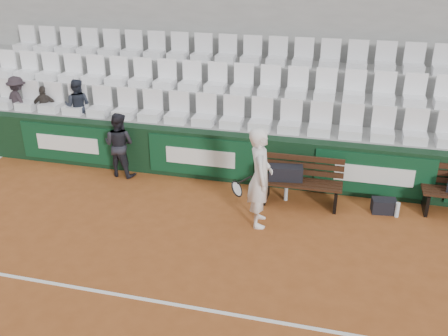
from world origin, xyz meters
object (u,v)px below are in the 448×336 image
at_px(sports_bag_ground, 384,206).
at_px(water_bottle_far, 397,210).
at_px(sports_bag_left, 286,173).
at_px(water_bottle_near, 286,194).
at_px(ball_kid, 119,145).
at_px(bench_left, 300,193).
at_px(tennis_player, 260,177).
at_px(spectator_a, 15,83).
at_px(spectator_b, 42,88).
at_px(spectator_c, 75,86).

height_order(sports_bag_ground, water_bottle_far, water_bottle_far).
xyz_separation_m(sports_bag_left, water_bottle_near, (0.02, 0.03, -0.45)).
distance_m(sports_bag_ground, water_bottle_near, 1.79).
bearing_deg(ball_kid, sports_bag_left, -178.95).
height_order(bench_left, ball_kid, ball_kid).
distance_m(sports_bag_left, tennis_player, 1.03).
bearing_deg(spectator_a, ball_kid, -171.56).
distance_m(bench_left, tennis_player, 1.27).
distance_m(ball_kid, spectator_b, 2.49).
height_order(sports_bag_ground, spectator_b, spectator_b).
bearing_deg(spectator_b, bench_left, 146.42).
relative_size(bench_left, sports_bag_left, 2.38).
relative_size(ball_kid, spectator_a, 1.16).
bearing_deg(spectator_b, sports_bag_left, 146.26).
distance_m(water_bottle_far, spectator_b, 7.95).
bearing_deg(spectator_a, sports_bag_left, -165.46).
xyz_separation_m(sports_bag_ground, spectator_c, (-6.67, 1.15, 1.48)).
bearing_deg(spectator_b, spectator_a, -22.32).
height_order(sports_bag_ground, spectator_c, spectator_c).
height_order(sports_bag_left, spectator_c, spectator_c).
height_order(tennis_player, spectator_b, spectator_b).
bearing_deg(sports_bag_left, ball_kid, 174.94).
bearing_deg(sports_bag_ground, bench_left, -178.23).
bearing_deg(spectator_a, water_bottle_near, -165.15).
bearing_deg(water_bottle_far, spectator_b, 170.76).
relative_size(bench_left, spectator_a, 1.27).
bearing_deg(spectator_b, water_bottle_far, 148.45).
relative_size(sports_bag_ground, spectator_a, 0.36).
bearing_deg(sports_bag_left, spectator_c, 166.67).
distance_m(water_bottle_far, spectator_a, 8.62).
bearing_deg(tennis_player, water_bottle_near, 70.22).
xyz_separation_m(water_bottle_near, tennis_player, (-0.35, -0.96, 0.75)).
bearing_deg(water_bottle_far, bench_left, 177.90).
bearing_deg(water_bottle_far, ball_kid, 175.69).
xyz_separation_m(sports_bag_left, spectator_b, (-5.69, 1.15, 0.92)).
bearing_deg(tennis_player, sports_bag_left, 70.99).
relative_size(bench_left, tennis_player, 0.85).
height_order(water_bottle_near, spectator_c, spectator_c).
xyz_separation_m(sports_bag_ground, tennis_player, (-2.14, -0.93, 0.76)).
distance_m(sports_bag_ground, water_bottle_far, 0.25).
bearing_deg(spectator_c, spectator_b, -10.16).
bearing_deg(spectator_c, sports_bag_ground, 160.08).
bearing_deg(sports_bag_left, spectator_a, 169.76).
bearing_deg(water_bottle_near, spectator_a, 170.06).
bearing_deg(spectator_b, sports_bag_ground, 149.00).
bearing_deg(ball_kid, spectator_b, -14.85).
xyz_separation_m(water_bottle_far, spectator_b, (-7.74, 1.26, 1.36)).
bearing_deg(water_bottle_near, sports_bag_left, -129.21).
relative_size(ball_kid, spectator_c, 1.12).
height_order(spectator_b, spectator_c, spectator_c).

